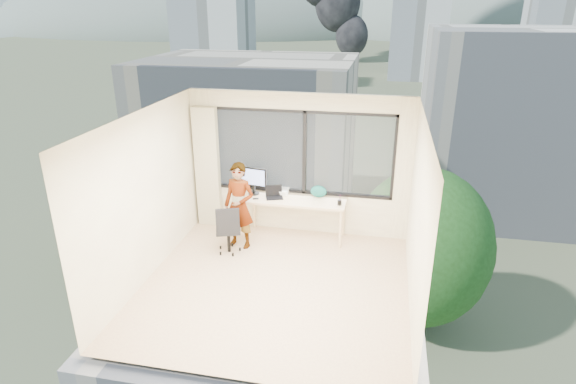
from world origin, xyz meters
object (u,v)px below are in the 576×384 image
(person, at_px, (239,206))
(game_console, at_px, (280,191))
(handbag, at_px, (319,191))
(chair, at_px, (228,228))
(monitor, at_px, (253,181))
(laptop, at_px, (274,193))
(desk, at_px, (295,218))

(person, height_order, game_console, person)
(handbag, bearing_deg, chair, -123.93)
(person, bearing_deg, chair, -104.86)
(monitor, xyz_separation_m, laptop, (0.42, -0.12, -0.16))
(desk, relative_size, chair, 1.98)
(person, xyz_separation_m, game_console, (0.55, 0.76, 0.02))
(person, relative_size, handbag, 5.34)
(monitor, bearing_deg, game_console, 26.05)
(person, bearing_deg, monitor, 93.55)
(game_console, bearing_deg, person, -125.91)
(laptop, distance_m, handbag, 0.80)
(game_console, relative_size, laptop, 1.03)
(laptop, bearing_deg, chair, -149.90)
(laptop, bearing_deg, person, -155.37)
(desk, distance_m, person, 1.10)
(handbag, bearing_deg, game_console, -162.37)
(desk, xyz_separation_m, monitor, (-0.80, 0.10, 0.63))
(person, distance_m, monitor, 0.67)
(person, relative_size, laptop, 4.84)
(chair, bearing_deg, desk, 18.29)
(laptop, bearing_deg, monitor, 143.95)
(monitor, height_order, laptop, monitor)
(chair, height_order, person, person)
(chair, xyz_separation_m, handbag, (1.41, 0.97, 0.41))
(chair, bearing_deg, monitor, 56.86)
(desk, bearing_deg, game_console, 145.19)
(chair, relative_size, monitor, 1.76)
(desk, relative_size, laptop, 5.67)
(desk, xyz_separation_m, game_console, (-0.34, 0.24, 0.41))
(chair, distance_m, monitor, 1.07)
(chair, bearing_deg, handbag, 15.29)
(desk, bearing_deg, person, -149.70)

